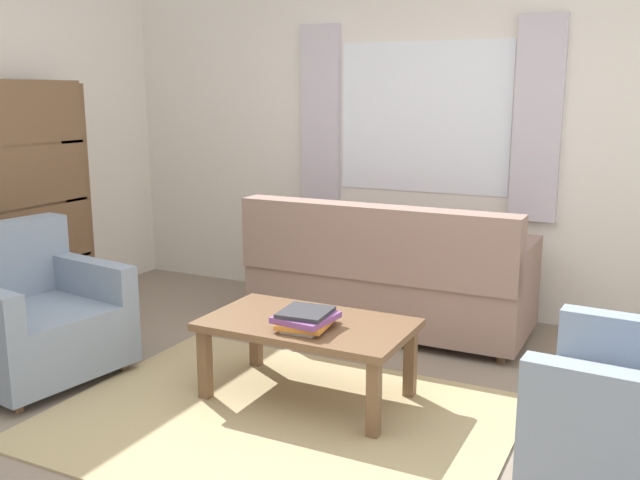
{
  "coord_description": "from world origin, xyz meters",
  "views": [
    {
      "loc": [
        1.66,
        -2.84,
        1.63
      ],
      "look_at": [
        -0.1,
        0.7,
        0.8
      ],
      "focal_mm": 39.28,
      "sensor_mm": 36.0,
      "label": 1
    }
  ],
  "objects": [
    {
      "name": "bookshelf",
      "position": [
        -2.34,
        0.64,
        0.81
      ],
      "size": [
        0.3,
        0.94,
        1.72
      ],
      "rotation": [
        0.0,
        0.0,
        -1.57
      ],
      "color": "brown",
      "rests_on": "ground_plane"
    },
    {
      "name": "wall_back",
      "position": [
        0.0,
        2.26,
        1.3
      ],
      "size": [
        5.32,
        0.12,
        2.6
      ],
      "primitive_type": "cube",
      "color": "silver",
      "rests_on": "ground_plane"
    },
    {
      "name": "coffee_table",
      "position": [
        0.02,
        0.31,
        0.38
      ],
      "size": [
        1.1,
        0.64,
        0.44
      ],
      "color": "brown",
      "rests_on": "ground_plane"
    },
    {
      "name": "area_rug",
      "position": [
        0.0,
        0.0,
        0.01
      ],
      "size": [
        2.26,
        1.72,
        0.01
      ],
      "primitive_type": "cube",
      "color": "tan",
      "rests_on": "ground_plane"
    },
    {
      "name": "ground_plane",
      "position": [
        0.0,
        0.0,
        0.0
      ],
      "size": [
        6.24,
        6.24,
        0.0
      ],
      "primitive_type": "plane",
      "color": "gray"
    },
    {
      "name": "window_with_curtains",
      "position": [
        0.0,
        2.18,
        1.45
      ],
      "size": [
        1.98,
        0.07,
        1.4
      ],
      "color": "white"
    },
    {
      "name": "book_stack_on_table",
      "position": [
        0.06,
        0.21,
        0.49
      ],
      "size": [
        0.29,
        0.33,
        0.1
      ],
      "color": "beige",
      "rests_on": "coffee_table"
    },
    {
      "name": "armchair_left",
      "position": [
        -1.59,
        -0.12,
        0.35
      ],
      "size": [
        0.94,
        0.95,
        0.88
      ],
      "rotation": [
        0.0,
        0.0,
        1.42
      ],
      "color": "gray",
      "rests_on": "ground_plane"
    },
    {
      "name": "couch",
      "position": [
        -0.01,
        1.55,
        0.37
      ],
      "size": [
        1.9,
        0.82,
        0.92
      ],
      "rotation": [
        0.0,
        0.0,
        3.14
      ],
      "color": "gray",
      "rests_on": "ground_plane"
    }
  ]
}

